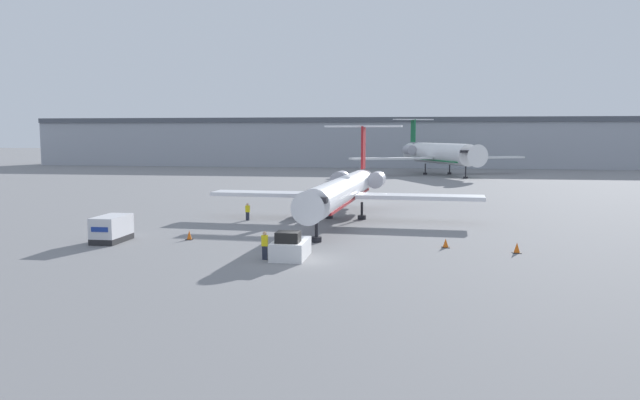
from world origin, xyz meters
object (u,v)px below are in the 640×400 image
traffic_cone_left (189,235)px  traffic_cone_mid (517,248)px  worker_near_tug (265,245)px  traffic_cone_right (446,243)px  pushback_tug (291,247)px  airplane_main (344,189)px  airplane_parked_far_left (440,153)px  luggage_cart (112,229)px  worker_by_wing (248,211)px

traffic_cone_left → traffic_cone_mid: (24.38, -1.80, -0.00)m
worker_near_tug → traffic_cone_left: 10.17m
traffic_cone_right → pushback_tug: bearing=-152.5°
traffic_cone_left → airplane_main: bearing=51.1°
worker_near_tug → traffic_cone_right: worker_near_tug is taller
pushback_tug → traffic_cone_mid: pushback_tug is taller
worker_near_tug → traffic_cone_mid: 17.42m
traffic_cone_left → worker_near_tug: bearing=-41.0°
traffic_cone_left → traffic_cone_mid: 24.45m
airplane_parked_far_left → airplane_main: bearing=-99.6°
luggage_cart → worker_by_wing: (7.11, 13.10, -0.14)m
traffic_cone_mid → luggage_cart: bearing=-180.0°
pushback_tug → airplane_parked_far_left: (13.00, 87.64, 3.59)m
airplane_main → traffic_cone_mid: bearing=-47.5°
traffic_cone_right → airplane_parked_far_left: (2.62, 82.23, 3.98)m
luggage_cart → airplane_parked_far_left: bearing=71.7°
worker_by_wing → luggage_cart: bearing=-118.5°
pushback_tug → worker_near_tug: (-1.56, -0.82, 0.29)m
worker_near_tug → traffic_cone_right: (11.94, 6.23, -0.68)m
pushback_tug → airplane_parked_far_left: 88.67m
luggage_cart → traffic_cone_right: 25.16m
traffic_cone_left → pushback_tug: bearing=-32.3°
luggage_cart → traffic_cone_left: (5.51, 1.80, -0.64)m
traffic_cone_mid → worker_by_wing: bearing=150.1°
pushback_tug → traffic_cone_left: bearing=147.7°
airplane_main → worker_by_wing: 9.49m
pushback_tug → airplane_parked_far_left: airplane_parked_far_left is taller
traffic_cone_left → traffic_cone_right: (19.60, -0.43, -0.04)m
worker_by_wing → airplane_parked_far_left: airplane_parked_far_left is taller
luggage_cart → traffic_cone_left: luggage_cart is taller
worker_by_wing → pushback_tug: bearing=-66.0°
airplane_main → traffic_cone_mid: airplane_main is taller
traffic_cone_right → airplane_parked_far_left: 82.37m
traffic_cone_left → luggage_cart: bearing=-161.9°
luggage_cart → traffic_cone_left: size_ratio=4.97×
worker_by_wing → traffic_cone_mid: (22.78, -13.10, -0.50)m
worker_by_wing → traffic_cone_left: worker_by_wing is taller
airplane_main → traffic_cone_left: bearing=-128.9°
pushback_tug → worker_near_tug: 1.79m
airplane_main → worker_near_tug: airplane_main is taller
worker_by_wing → traffic_cone_left: size_ratio=2.22×
pushback_tug → worker_near_tug: bearing=-152.1°
traffic_cone_right → worker_near_tug: bearing=-152.4°
pushback_tug → traffic_cone_left: pushback_tug is taller
pushback_tug → worker_near_tug: size_ratio=2.06×
luggage_cart → traffic_cone_right: luggage_cart is taller
luggage_cart → traffic_cone_mid: 29.90m
airplane_main → traffic_cone_mid: 20.50m
worker_by_wing → traffic_cone_mid: bearing=-29.9°
airplane_parked_far_left → worker_near_tug: bearing=-99.3°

